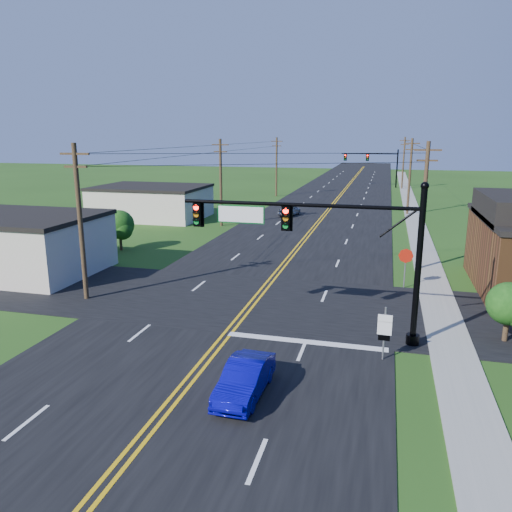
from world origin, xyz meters
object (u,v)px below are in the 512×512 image
(signal_mast_main, at_px, (319,239))
(signal_mast_far, at_px, (373,162))
(route_sign, at_px, (384,330))
(stop_sign, at_px, (406,260))
(blue_car, at_px, (245,380))

(signal_mast_main, height_order, signal_mast_far, same)
(signal_mast_far, bearing_deg, signal_mast_main, -90.08)
(signal_mast_far, bearing_deg, route_sign, -87.63)
(route_sign, relative_size, stop_sign, 0.94)
(route_sign, distance_m, stop_sign, 11.06)
(stop_sign, bearing_deg, signal_mast_main, -112.01)
(signal_mast_main, distance_m, route_sign, 5.03)
(signal_mast_main, bearing_deg, signal_mast_far, 89.92)
(route_sign, xyz_separation_m, stop_sign, (1.14, 11.00, 0.44))
(blue_car, xyz_separation_m, stop_sign, (6.05, 15.37, 1.19))
(signal_mast_far, xyz_separation_m, route_sign, (3.06, -74.02, -3.15))
(signal_mast_far, relative_size, stop_sign, 4.30)
(signal_mast_far, xyz_separation_m, stop_sign, (4.20, -63.02, -2.71))
(stop_sign, bearing_deg, blue_car, -107.89)
(blue_car, bearing_deg, signal_mast_far, 90.37)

